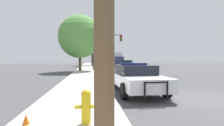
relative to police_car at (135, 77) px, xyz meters
The scene contains 10 objects.
ground_plane 3.04m from the police_car, 39.37° to the right, with size 110.00×110.00×0.00m, color #474749.
sidewalk_left 3.46m from the police_car, 146.51° to the right, with size 3.00×110.00×0.13m.
police_car is the anchor object (origin of this frame).
fire_hydrant 5.17m from the police_car, 117.83° to the right, with size 0.55×0.24×0.84m.
traffic_light 15.95m from the police_car, 91.00° to the left, with size 4.16×0.35×5.11m.
car_background_oncoming 26.02m from the police_car, 78.90° to the left, with size 2.09×4.70×1.38m.
car_background_distant 43.09m from the police_car, 87.35° to the left, with size 2.10×4.13×1.40m.
box_truck 34.32m from the police_car, 83.11° to the left, with size 2.69×8.04×3.21m.
tree_sidewalk_mid 15.00m from the police_car, 104.58° to the left, with size 5.54×5.54×7.19m.
tree_sidewalk_far 31.60m from the police_car, 93.53° to the left, with size 4.91×4.91×7.64m.
Camera 1 is at (-4.57, -7.00, 1.73)m, focal length 28.00 mm.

